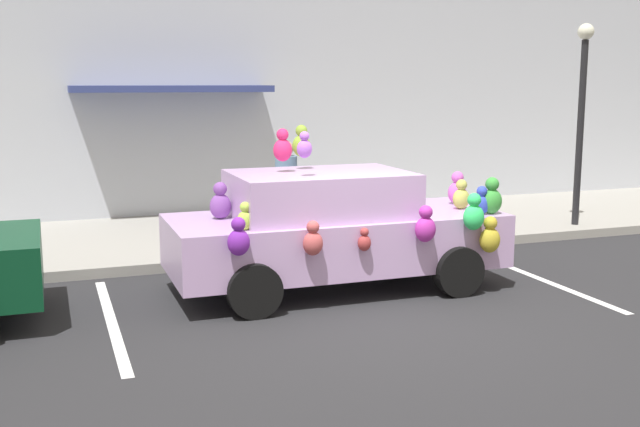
{
  "coord_description": "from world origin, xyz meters",
  "views": [
    {
      "loc": [
        -3.44,
        -7.61,
        2.67
      ],
      "look_at": [
        0.05,
        2.04,
        0.9
      ],
      "focal_mm": 42.87,
      "sensor_mm": 36.0,
      "label": 1
    }
  ],
  "objects_px": {
    "plush_covered_car": "(334,228)",
    "street_lamp_post": "(582,102)",
    "teddy_bear_on_sidewalk": "(390,213)",
    "pedestrian_near_shopfront": "(286,198)"
  },
  "relations": [
    {
      "from": "teddy_bear_on_sidewalk",
      "to": "pedestrian_near_shopfront",
      "type": "xyz_separation_m",
      "value": [
        -1.98,
        -0.46,
        0.43
      ]
    },
    {
      "from": "teddy_bear_on_sidewalk",
      "to": "pedestrian_near_shopfront",
      "type": "height_order",
      "value": "pedestrian_near_shopfront"
    },
    {
      "from": "street_lamp_post",
      "to": "pedestrian_near_shopfront",
      "type": "bearing_deg",
      "value": -179.47
    },
    {
      "from": "pedestrian_near_shopfront",
      "to": "street_lamp_post",
      "type": "bearing_deg",
      "value": 0.53
    },
    {
      "from": "plush_covered_car",
      "to": "teddy_bear_on_sidewalk",
      "type": "distance_m",
      "value": 3.18
    },
    {
      "from": "plush_covered_car",
      "to": "teddy_bear_on_sidewalk",
      "type": "height_order",
      "value": "plush_covered_car"
    },
    {
      "from": "plush_covered_car",
      "to": "pedestrian_near_shopfront",
      "type": "distance_m",
      "value": 2.02
    },
    {
      "from": "street_lamp_post",
      "to": "plush_covered_car",
      "type": "bearing_deg",
      "value": -159.1
    },
    {
      "from": "plush_covered_car",
      "to": "street_lamp_post",
      "type": "xyz_separation_m",
      "value": [
        5.43,
        2.07,
        1.53
      ]
    },
    {
      "from": "plush_covered_car",
      "to": "street_lamp_post",
      "type": "relative_size",
      "value": 1.22
    }
  ]
}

